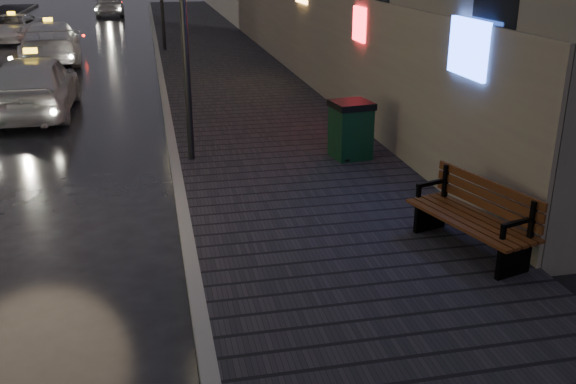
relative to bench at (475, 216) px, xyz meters
The scene contains 9 objects.
ground 5.63m from the bench, behind, with size 120.00×120.00×0.00m, color black.
sidewalk 20.33m from the bench, 94.63° to the left, with size 4.60×58.00×0.15m, color black.
curb 20.66m from the bench, 101.28° to the left, with size 0.20×58.00×0.15m, color slate.
bench is the anchor object (origin of this frame).
trash_bin 4.69m from the bench, 94.93° to the left, with size 0.88×0.88×1.19m.
taxi_near 13.00m from the bench, 125.15° to the left, with size 1.97×4.91×1.67m, color #B9B9C0.
taxi_mid 21.39m from the bench, 112.54° to the left, with size 2.26×5.56×1.61m, color white.
taxi_far 28.91m from the bench, 112.01° to the left, with size 2.15×4.67×1.30m, color silver.
car_far 40.03m from the bench, 99.76° to the left, with size 1.90×4.71×1.61m, color #96969D.
Camera 1 is at (1.13, -6.98, 4.26)m, focal length 40.00 mm.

